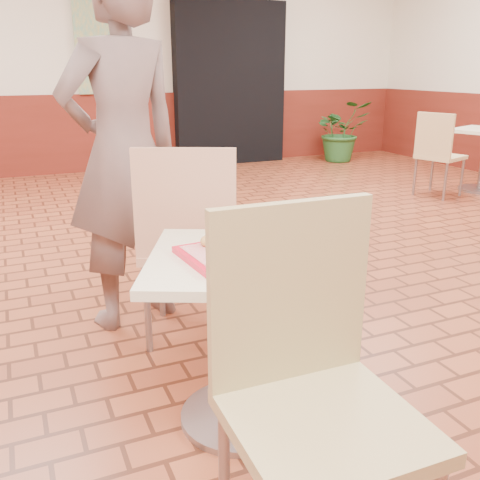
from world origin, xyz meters
name	(u,v)px	position (x,y,z in m)	size (l,w,h in m)	color
room_shell	(380,32)	(0.00, 0.00, 1.50)	(8.01, 10.01, 3.01)	brown
wainscot_band	(365,226)	(0.00, 0.00, 0.50)	(8.00, 10.00, 1.00)	#611C12
corridor_doorway	(230,84)	(1.20, 4.88, 1.10)	(1.60, 0.22, 2.20)	black
promo_poster	(95,44)	(-0.60, 4.94, 1.60)	(0.50, 0.03, 1.20)	gray
main_table	(240,313)	(-1.03, -0.66, 0.46)	(0.65, 0.65, 0.69)	#EFE8C0
chair_main_front	(310,378)	(-1.10, -1.28, 0.56)	(0.47, 0.47, 1.01)	tan
chair_main_back	(189,236)	(-1.00, 0.03, 0.56)	(0.61, 0.61, 1.00)	#E1AB87
customer	(124,153)	(-1.22, 0.40, 0.92)	(0.67, 0.44, 1.84)	#735D59
serving_tray	(240,253)	(-1.03, -0.66, 0.70)	(0.40, 0.31, 0.02)	red
ring_donut	(213,241)	(-1.10, -0.57, 0.73)	(0.10, 0.10, 0.03)	#C69048
long_john_donut	(258,244)	(-0.97, -0.68, 0.73)	(0.14, 0.10, 0.04)	#CA823B
paper_cup	(262,229)	(-0.91, -0.59, 0.75)	(0.07, 0.07, 0.08)	silver
chair_second_left	(438,150)	(2.40, 2.04, 0.50)	(0.52, 0.52, 0.89)	#E6C98A
potted_plant	(341,131)	(2.75, 4.37, 0.44)	(0.79, 0.68, 0.88)	#235824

